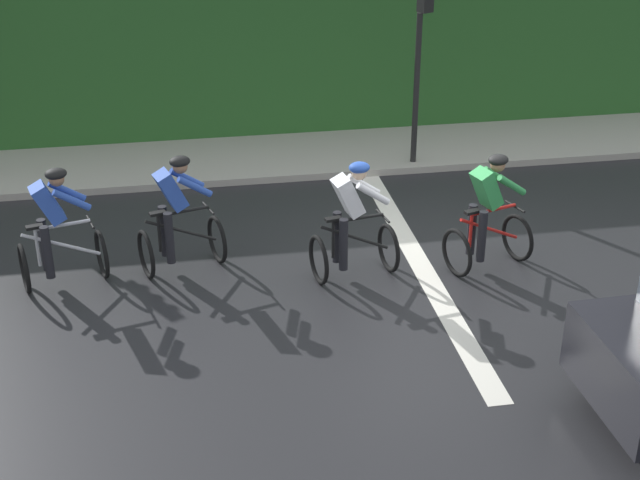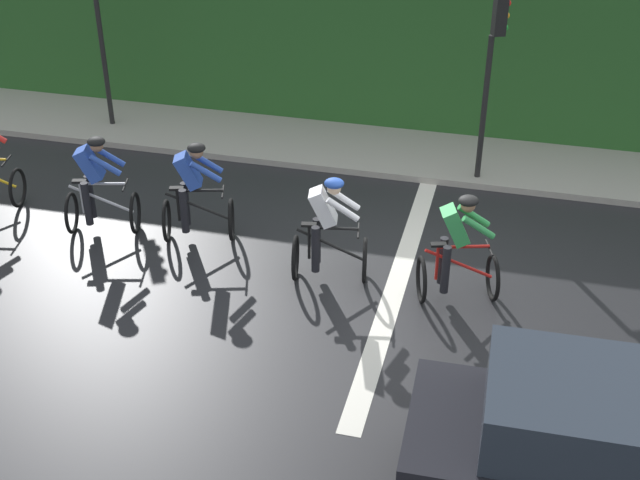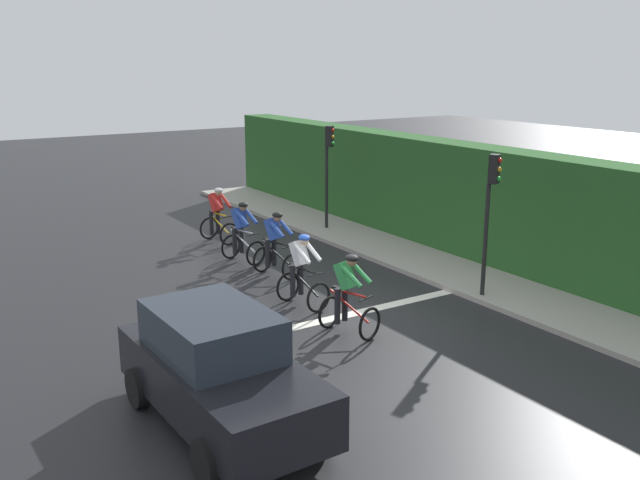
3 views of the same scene
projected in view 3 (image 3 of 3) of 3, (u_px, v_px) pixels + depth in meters
name	position (u px, v px, depth m)	size (l,w,h in m)	color
ground_plane	(347.00, 320.00, 14.71)	(80.00, 80.00, 0.00)	black
sidewalk_kerb	(441.00, 262.00, 18.65)	(2.80, 25.70, 0.12)	#9E998E
stone_wall_low	(466.00, 250.00, 19.06)	(0.44, 25.70, 0.55)	tan
hedge_wall	(477.00, 203.00, 18.90)	(1.10, 25.70, 3.10)	#265623
road_marking_stop_line	(341.00, 316.00, 14.89)	(7.00, 0.30, 0.01)	silver
cyclist_lead	(218.00, 216.00, 20.78)	(0.88, 1.19, 1.66)	black
cyclist_second	(242.00, 233.00, 18.72)	(0.93, 1.22, 1.66)	black
cyclist_mid	(275.00, 245.00, 17.52)	(0.96, 1.23, 1.66)	black
cyclist_fourth	(302.00, 272.00, 15.34)	(0.86, 1.18, 1.66)	black
cyclist_trailing	(348.00, 296.00, 13.78)	(0.97, 1.23, 1.66)	black
car_black	(219.00, 370.00, 10.33)	(1.97, 4.14, 1.76)	black
traffic_light_near_crossing	(490.00, 205.00, 15.36)	(0.26, 0.30, 3.34)	black
traffic_light_far_junction	(328.00, 162.00, 21.71)	(0.27, 0.29, 3.34)	black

